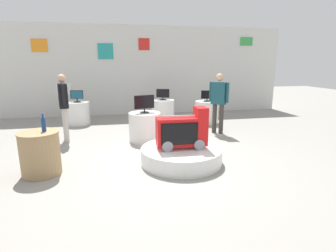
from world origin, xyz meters
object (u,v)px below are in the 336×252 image
object	(u,v)px
side_table_round	(40,153)
novelty_firetruck_tv	(182,132)
tv_on_left_rear	(163,94)
display_pedestal_center_rear	(145,127)
display_pedestal_left_rear	(163,110)
display_pedestal_right_rear	(78,113)
shopper_browsing_rear	(219,99)
main_display_pedestal	(181,155)
tv_on_center_rear	(144,103)
shopper_browsing_near_truck	(64,103)
tv_on_right_rear	(77,96)
tv_on_far_right	(207,96)
bottle_on_side_table	(44,124)
display_pedestal_far_right	(207,112)

from	to	relation	value
side_table_round	novelty_firetruck_tv	bearing A→B (deg)	0.80
tv_on_left_rear	display_pedestal_center_rear	world-z (taller)	tv_on_left_rear
display_pedestal_left_rear	display_pedestal_right_rear	world-z (taller)	same
display_pedestal_left_rear	shopper_browsing_rear	world-z (taller)	shopper_browsing_rear
main_display_pedestal	display_pedestal_right_rear	world-z (taller)	display_pedestal_right_rear
main_display_pedestal	tv_on_center_rear	xyz separation A→B (m)	(-0.52, 1.68, 0.80)
side_table_round	shopper_browsing_near_truck	xyz separation A→B (m)	(0.09, 2.08, 0.58)
novelty_firetruck_tv	tv_on_right_rear	world-z (taller)	novelty_firetruck_tv
main_display_pedestal	novelty_firetruck_tv	bearing A→B (deg)	-20.73
tv_on_right_rear	display_pedestal_left_rear	bearing A→B (deg)	-0.37
main_display_pedestal	display_pedestal_right_rear	xyz separation A→B (m)	(-2.38, 3.94, 0.21)
display_pedestal_left_rear	tv_on_right_rear	bearing A→B (deg)	179.63
novelty_firetruck_tv	tv_on_far_right	size ratio (longest dim) A/B	2.49
main_display_pedestal	display_pedestal_center_rear	bearing A→B (deg)	107.15
display_pedestal_left_rear	tv_on_center_rear	world-z (taller)	tv_on_center_rear
tv_on_left_rear	bottle_on_side_table	xyz separation A→B (m)	(-2.80, -3.92, -0.01)
shopper_browsing_near_truck	shopper_browsing_rear	xyz separation A→B (m)	(4.01, -0.02, -0.01)
display_pedestal_right_rear	shopper_browsing_near_truck	xyz separation A→B (m)	(-0.07, -1.89, 0.61)
display_pedestal_right_rear	tv_on_right_rear	world-z (taller)	tv_on_right_rear
tv_on_left_rear	display_pedestal_far_right	xyz separation A→B (m)	(1.33, -0.61, -0.54)
display_pedestal_right_rear	shopper_browsing_rear	world-z (taller)	shopper_browsing_rear
tv_on_left_rear	tv_on_far_right	size ratio (longest dim) A/B	1.09
tv_on_center_rear	display_pedestal_far_right	size ratio (longest dim) A/B	0.67
display_pedestal_far_right	side_table_round	xyz separation A→B (m)	(-4.23, -3.34, 0.04)
tv_on_center_rear	side_table_round	size ratio (longest dim) A/B	0.65
tv_on_center_rear	bottle_on_side_table	xyz separation A→B (m)	(-1.93, -1.69, -0.06)
bottle_on_side_table	shopper_browsing_near_truck	distance (m)	2.05
display_pedestal_right_rear	tv_on_far_right	bearing A→B (deg)	-8.92
novelty_firetruck_tv	tv_on_center_rear	size ratio (longest dim) A/B	1.93
display_pedestal_left_rear	display_pedestal_right_rear	bearing A→B (deg)	179.55
tv_on_left_rear	shopper_browsing_near_truck	bearing A→B (deg)	-146.37
novelty_firetruck_tv	shopper_browsing_rear	xyz separation A→B (m)	(1.54, 2.03, 0.33)
tv_on_left_rear	display_pedestal_center_rear	size ratio (longest dim) A/B	0.53
display_pedestal_center_rear	side_table_round	distance (m)	2.66
novelty_firetruck_tv	tv_on_right_rear	distance (m)	4.62
bottle_on_side_table	side_table_round	bearing A→B (deg)	-161.97
bottle_on_side_table	shopper_browsing_rear	bearing A→B (deg)	26.90
novelty_firetruck_tv	tv_on_left_rear	bearing A→B (deg)	85.13
display_pedestal_right_rear	tv_on_right_rear	size ratio (longest dim) A/B	1.83
tv_on_right_rear	novelty_firetruck_tv	bearing A→B (deg)	-58.62
tv_on_far_right	display_pedestal_far_right	bearing A→B (deg)	99.64
display_pedestal_left_rear	tv_on_far_right	world-z (taller)	tv_on_far_right
tv_on_right_rear	main_display_pedestal	bearing A→B (deg)	-58.78
tv_on_far_right	side_table_round	bearing A→B (deg)	-141.71
display_pedestal_right_rear	shopper_browsing_near_truck	bearing A→B (deg)	-92.19
display_pedestal_left_rear	display_pedestal_right_rear	xyz separation A→B (m)	(-2.74, 0.02, 0.00)
main_display_pedestal	tv_on_center_rear	bearing A→B (deg)	107.22
novelty_firetruck_tv	display_pedestal_left_rear	distance (m)	3.94
display_pedestal_far_right	tv_on_far_right	bearing A→B (deg)	-80.36
tv_on_left_rear	display_pedestal_left_rear	bearing A→B (deg)	109.15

